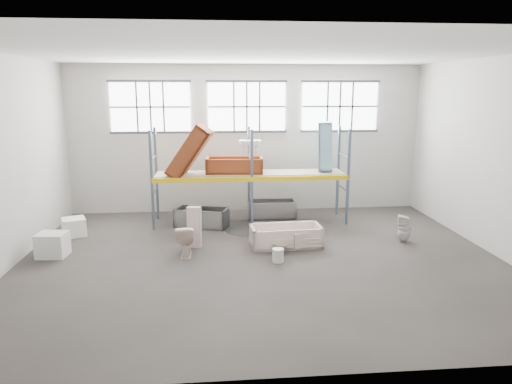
{
  "coord_description": "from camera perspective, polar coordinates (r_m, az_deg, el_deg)",
  "views": [
    {
      "loc": [
        -1.15,
        -11.16,
        4.16
      ],
      "look_at": [
        0.0,
        1.5,
        1.4
      ],
      "focal_mm": 33.13,
      "sensor_mm": 36.0,
      "label": 1
    }
  ],
  "objects": [
    {
      "name": "rack_upright_lb",
      "position": [
        15.6,
        -11.93,
        2.17
      ],
      "size": [
        0.08,
        0.08,
        3.0
      ],
      "primitive_type": "cube",
      "color": "slate",
      "rests_on": "floor"
    },
    {
      "name": "wall_back",
      "position": [
        16.34,
        -1.14,
        6.42
      ],
      "size": [
        12.0,
        0.1,
        5.0
      ],
      "primitive_type": "cube",
      "color": "#B4B0A7",
      "rests_on": "ground"
    },
    {
      "name": "steel_tub_right",
      "position": [
        15.67,
        1.92,
        -2.07
      ],
      "size": [
        1.59,
        0.79,
        0.57
      ],
      "primitive_type": null,
      "rotation": [
        0.0,
        0.0,
        -0.04
      ],
      "color": "#A4A6AB",
      "rests_on": "floor"
    },
    {
      "name": "carton_far",
      "position": [
        14.72,
        -21.12,
        -3.96
      ],
      "size": [
        0.82,
        0.82,
        0.52
      ],
      "primitive_type": "cube",
      "rotation": [
        0.0,
        0.0,
        0.39
      ],
      "color": "white",
      "rests_on": "floor"
    },
    {
      "name": "carton_near",
      "position": [
        13.14,
        -23.36,
        -5.86
      ],
      "size": [
        0.76,
        0.67,
        0.61
      ],
      "primitive_type": "cube",
      "rotation": [
        0.0,
        0.0,
        -0.09
      ],
      "color": "silver",
      "rests_on": "floor"
    },
    {
      "name": "steel_tub_left",
      "position": [
        14.72,
        -6.59,
        -3.06
      ],
      "size": [
        1.74,
        1.18,
        0.58
      ],
      "primitive_type": null,
      "rotation": [
        0.0,
        0.0,
        -0.3
      ],
      "color": "#95989B",
      "rests_on": "floor"
    },
    {
      "name": "bathtub_beige",
      "position": [
        12.88,
        3.61,
        -5.32
      ],
      "size": [
        1.95,
        1.01,
        0.56
      ],
      "primitive_type": null,
      "rotation": [
        0.0,
        0.0,
        0.06
      ],
      "color": "beige",
      "rests_on": "floor"
    },
    {
      "name": "rack_upright_mb",
      "position": [
        15.54,
        -0.87,
        2.39
      ],
      "size": [
        0.08,
        0.08,
        3.0
      ],
      "primitive_type": "cube",
      "color": "slate",
      "rests_on": "floor"
    },
    {
      "name": "bucket",
      "position": [
        11.75,
        2.68,
        -7.65
      ],
      "size": [
        0.34,
        0.34,
        0.33
      ],
      "primitive_type": "cylinder",
      "rotation": [
        0.0,
        0.0,
        0.2
      ],
      "color": "silver",
      "rests_on": "floor"
    },
    {
      "name": "rack_beam_front",
      "position": [
        14.36,
        -0.51,
        1.57
      ],
      "size": [
        6.0,
        0.1,
        0.14
      ],
      "primitive_type": "cube",
      "color": "yellow",
      "rests_on": "floor"
    },
    {
      "name": "cistern_spare",
      "position": [
        12.57,
        5.41,
        -5.79
      ],
      "size": [
        0.44,
        0.28,
        0.39
      ],
      "primitive_type": "cube",
      "rotation": [
        0.0,
        0.0,
        0.23
      ],
      "color": "#C1B3A0",
      "rests_on": "bathtub_beige"
    },
    {
      "name": "wall_right",
      "position": [
        13.39,
        27.46,
        3.74
      ],
      "size": [
        0.1,
        10.0,
        5.0
      ],
      "primitive_type": "cube",
      "color": "#9E9B93",
      "rests_on": "ground"
    },
    {
      "name": "rack_upright_ra",
      "position": [
        14.9,
        11.07,
        1.74
      ],
      "size": [
        0.08,
        0.08,
        3.0
      ],
      "primitive_type": "cube",
      "color": "slate",
      "rests_on": "floor"
    },
    {
      "name": "cistern_tall",
      "position": [
        12.81,
        -7.45,
        -4.2
      ],
      "size": [
        0.39,
        0.28,
        1.11
      ],
      "primitive_type": "cube",
      "rotation": [
        0.0,
        0.0,
        -0.14
      ],
      "color": "beige",
      "rests_on": "floor"
    },
    {
      "name": "blue_tub_upright",
      "position": [
        15.3,
        8.35,
        5.49
      ],
      "size": [
        0.63,
        0.81,
        1.55
      ],
      "primitive_type": null,
      "rotation": [
        0.0,
        1.54,
        -0.21
      ],
      "color": "#7CADCB",
      "rests_on": "shelf_deck"
    },
    {
      "name": "rust_tub_flat",
      "position": [
        14.91,
        -2.61,
        3.21
      ],
      "size": [
        1.83,
        0.96,
        0.5
      ],
      "primitive_type": null,
      "rotation": [
        0.0,
        0.0,
        -0.07
      ],
      "color": "#983E19",
      "rests_on": "shelf_deck"
    },
    {
      "name": "wet_patch",
      "position": [
        14.52,
        -0.43,
        -4.39
      ],
      "size": [
        1.8,
        1.8,
        0.0
      ],
      "primitive_type": "cylinder",
      "color": "black",
      "rests_on": "floor"
    },
    {
      "name": "rack_upright_ma",
      "position": [
        14.36,
        -0.51,
        1.57
      ],
      "size": [
        0.08,
        0.08,
        3.0
      ],
      "primitive_type": "cube",
      "color": "slate",
      "rests_on": "floor"
    },
    {
      "name": "floor",
      "position": [
        11.99,
        0.66,
        -8.32
      ],
      "size": [
        12.0,
        10.0,
        0.1
      ],
      "primitive_type": "cube",
      "color": "#463F3B",
      "rests_on": "ground"
    },
    {
      "name": "rack_beam_back",
      "position": [
        15.54,
        -0.87,
        2.39
      ],
      "size": [
        6.0,
        0.1,
        0.14
      ],
      "primitive_type": "cube",
      "color": "yellow",
      "rests_on": "floor"
    },
    {
      "name": "ceiling",
      "position": [
        11.26,
        0.72,
        16.78
      ],
      "size": [
        12.0,
        10.0,
        0.1
      ],
      "primitive_type": "cube",
      "color": "silver",
      "rests_on": "ground"
    },
    {
      "name": "wall_front",
      "position": [
        6.44,
        5.31,
        -2.76
      ],
      "size": [
        12.0,
        0.1,
        5.0
      ],
      "primitive_type": "cube",
      "color": "#B2ADA4",
      "rests_on": "ground"
    },
    {
      "name": "toilet_beige",
      "position": [
        12.25,
        -8.51,
        -5.77
      ],
      "size": [
        0.46,
        0.79,
        0.8
      ],
      "primitive_type": "imported",
      "rotation": [
        0.0,
        0.0,
        3.13
      ],
      "color": "#F2D7C8",
      "rests_on": "floor"
    },
    {
      "name": "toilet_white",
      "position": [
        13.8,
        17.44,
        -4.22
      ],
      "size": [
        0.44,
        0.44,
        0.77
      ],
      "primitive_type": "imported",
      "rotation": [
        0.0,
        0.0,
        -1.88
      ],
      "color": "silver",
      "rests_on": "floor"
    },
    {
      "name": "rack_upright_la",
      "position": [
        14.43,
        -12.47,
        1.33
      ],
      "size": [
        0.08,
        0.08,
        3.0
      ],
      "primitive_type": "cube",
      "color": "slate",
      "rests_on": "floor"
    },
    {
      "name": "window_mid",
      "position": [
        16.15,
        -1.13,
        10.26
      ],
      "size": [
        2.6,
        0.04,
        1.6
      ],
      "primitive_type": "cube",
      "color": "white",
      "rests_on": "wall_back"
    },
    {
      "name": "rack_upright_rb",
      "position": [
        16.04,
        9.89,
        2.52
      ],
      "size": [
        0.08,
        0.08,
        3.0
      ],
      "primitive_type": "cube",
      "color": "slate",
      "rests_on": "floor"
    },
    {
      "name": "sink_in_tub",
      "position": [
        12.44,
        3.02,
        -6.53
      ],
      "size": [
        0.6,
        0.6,
        0.16
      ],
      "primitive_type": "imported",
      "rotation": [
        0.0,
        0.0,
        -0.38
      ],
      "color": "beige",
      "rests_on": "bathtub_beige"
    },
    {
      "name": "rust_tub_tilted",
      "position": [
        14.57,
        -8.03,
        4.77
      ],
      "size": [
        1.55,
        1.06,
        1.74
      ],
      "primitive_type": null,
      "rotation": [
        0.0,
        -0.96,
        -0.17
      ],
      "color": "maroon",
      "rests_on": "shelf_deck"
    },
    {
      "name": "window_right",
      "position": [
        16.69,
        10.08,
        10.14
      ],
      "size": [
        2.6,
        0.04,
        1.6
      ],
      "primitive_type": "cube",
      "color": "white",
      "rests_on": "wall_back"
    },
    {
      "name": "window_left",
      "position": [
        16.24,
        -12.64,
        9.98
      ],
      "size": [
        2.6,
        0.04,
        1.6
      ],
      "primitive_type": "cube",
      "color": "white",
      "rests_on": "wall_back"
    },
    {
      "name": "shelf_deck",
      "position": [
        14.93,
        -0.7,
        2.3
      ],
      "size": [
        5.9,
        1.1,
        0.03
      ],
      "primitive_type": "cube",
      "color": "gray",
      "rests_on": "floor"
    },
    {
      "name": "sink_on_shelf",
      "position": [
        14.69,
        -0.72,
        4.16
      ],
      "size": [
        0.72,
        0.58,
        0.6
      ],
      "primitive_type": "imported",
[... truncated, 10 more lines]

